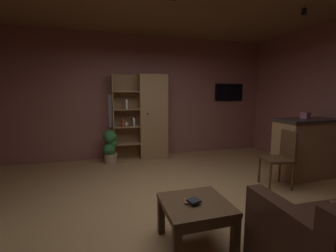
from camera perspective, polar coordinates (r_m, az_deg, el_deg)
floor at (r=3.19m, az=2.13°, el=-20.27°), size 6.43×5.36×0.02m
wall_back at (r=5.44m, az=-6.82°, el=7.25°), size 6.55×0.06×2.85m
window_pane_back at (r=5.37m, az=-11.40°, el=3.81°), size 0.65×0.01×0.76m
bookshelf_cabinet at (r=5.23m, az=-4.78°, el=2.15°), size 1.23×0.41×1.94m
kitchen_bar_counter at (r=4.91m, az=32.55°, el=-4.55°), size 1.37×0.59×1.07m
tissue_box at (r=4.75m, az=31.53°, el=2.30°), size 0.14×0.14×0.11m
coffee_table at (r=2.39m, az=7.01°, el=-20.53°), size 0.65×0.62×0.45m
table_book_0 at (r=2.33m, az=5.81°, el=-18.55°), size 0.15×0.14×0.02m
table_book_1 at (r=2.30m, az=6.59°, el=-18.37°), size 0.13×0.13×0.02m
dining_chair at (r=4.08m, az=26.85°, el=-6.60°), size 0.50×0.50×0.92m
potted_floor_plant at (r=5.05m, az=-14.46°, el=-5.00°), size 0.32×0.31×0.74m
wall_mounted_tv at (r=6.21m, az=15.22°, el=8.27°), size 0.79×0.06×0.45m
track_light_spot_2 at (r=4.49m, az=31.28°, el=23.54°), size 0.07×0.07×0.09m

